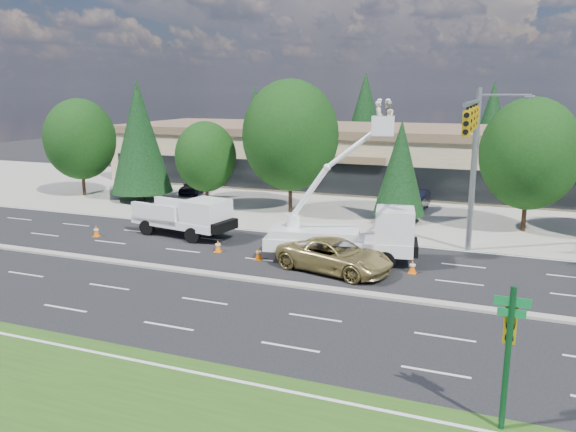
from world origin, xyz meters
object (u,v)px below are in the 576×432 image
at_px(street_sign_pole, 509,342).
at_px(utility_pickup, 187,220).
at_px(minivan, 335,255).
at_px(bucket_truck, 352,229).
at_px(signal_mast, 474,146).

bearing_deg(street_sign_pole, utility_pickup, 141.76).
xyz_separation_m(street_sign_pole, utility_pickup, (-18.43, 14.52, -1.44)).
relative_size(utility_pickup, minivan, 1.13).
height_order(street_sign_pole, utility_pickup, street_sign_pole).
bearing_deg(utility_pickup, minivan, -7.44).
distance_m(street_sign_pole, utility_pickup, 23.50).
bearing_deg(minivan, utility_pickup, 86.85).
xyz_separation_m(street_sign_pole, minivan, (-7.98, 11.20, -1.63)).
distance_m(bucket_truck, minivan, 2.09).
relative_size(signal_mast, minivan, 1.73).
xyz_separation_m(street_sign_pole, bucket_truck, (-7.62, 13.03, -0.68)).
distance_m(street_sign_pole, minivan, 13.85).
relative_size(signal_mast, utility_pickup, 1.53).
relative_size(utility_pickup, bucket_truck, 0.79).
xyz_separation_m(signal_mast, utility_pickup, (-16.46, -0.93, -5.05)).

